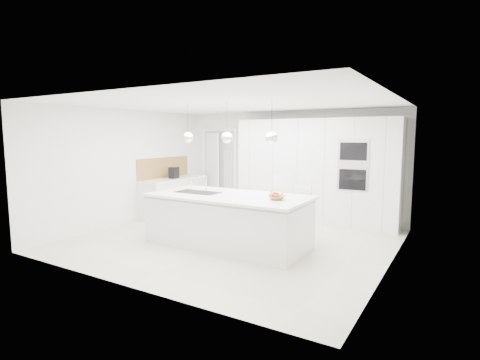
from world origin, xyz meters
The scene contains 28 objects.
floor centered at (0.00, 0.00, 0.00)m, with size 5.50×5.50×0.00m, color beige.
wall_back centered at (0.00, 2.50, 1.25)m, with size 5.50×5.50×0.00m, color white.
wall_left centered at (-2.75, 0.00, 1.25)m, with size 5.00×5.00×0.00m, color white.
ceiling centered at (0.00, 0.00, 2.50)m, with size 5.50×5.50×0.00m, color white.
tall_cabinets centered at (0.80, 2.20, 1.15)m, with size 3.60×0.60×2.30m, color white.
oven_stack centered at (1.70, 1.89, 1.35)m, with size 0.62×0.04×1.05m, color #A5A5A8, non-canonical shape.
doorway_frame centered at (-1.95, 2.47, 1.02)m, with size 1.11×0.08×2.13m, color white, non-canonical shape.
hallway_door centered at (-2.20, 2.42, 1.00)m, with size 0.82×0.04×2.00m, color white.
radiator centered at (-1.63, 2.46, 0.85)m, with size 0.32×0.04×1.40m, color white, non-canonical shape.
left_base_cabinets centered at (-2.45, 1.20, 0.43)m, with size 0.60×1.80×0.86m, color white.
left_worktop centered at (-2.45, 1.20, 0.88)m, with size 0.62×1.82×0.04m, color white.
oak_backsplash centered at (-2.74, 1.20, 1.15)m, with size 0.02×1.80×0.50m, color #A1723B.
island_base centered at (0.10, -0.30, 0.43)m, with size 2.80×1.20×0.86m, color white.
island_worktop centered at (0.10, -0.25, 0.88)m, with size 2.84×1.40×0.04m, color white.
island_sink centered at (-0.55, -0.30, 0.82)m, with size 0.84×0.44×0.18m, color #3F3F42, non-canonical shape.
island_tap centered at (-0.50, -0.10, 1.05)m, with size 0.02×0.02×0.30m, color white.
pendant_left centered at (-0.75, -0.30, 1.90)m, with size 0.20×0.20×0.20m, color white.
pendant_mid centered at (0.10, -0.30, 1.90)m, with size 0.20×0.20×0.20m, color white.
pendant_right centered at (0.95, -0.30, 1.90)m, with size 0.20×0.20×0.20m, color white.
fruit_bowl centered at (1.04, -0.27, 0.93)m, with size 0.28×0.28×0.07m, color #A1723B.
espresso_machine centered at (-2.43, 1.22, 1.04)m, with size 0.16×0.26×0.27m, color black.
bar_stool_left centered at (0.72, 0.57, 0.59)m, with size 0.39×0.54×1.19m, color white, non-canonical shape.
bar_stool_right centered at (1.14, 0.50, 0.51)m, with size 0.34×0.47×1.03m, color white, non-canonical shape.
apple_a centered at (1.01, -0.22, 0.97)m, with size 0.08×0.08×0.08m, color #AA0D19.
apple_b centered at (1.01, -0.21, 0.97)m, with size 0.07×0.07×0.07m, color #AA0D19.
apple_c centered at (1.03, -0.24, 0.97)m, with size 0.08×0.08×0.08m, color #AA0D19.
apple_extra_3 centered at (0.98, -0.24, 0.97)m, with size 0.09×0.09×0.09m, color #AA0D19.
banana_bunch centered at (1.05, -0.29, 1.02)m, with size 0.23×0.23×0.03m, color yellow.
Camera 1 is at (3.62, -5.72, 1.94)m, focal length 28.00 mm.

